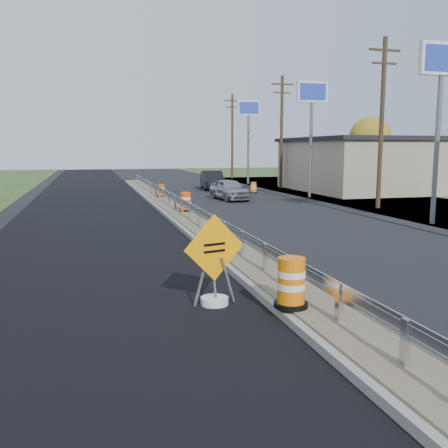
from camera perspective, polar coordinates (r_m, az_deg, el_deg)
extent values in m
plane|color=black|center=(16.90, 0.10, -2.90)|extent=(140.00, 140.00, 0.00)
cube|color=black|center=(26.20, -15.11, 0.92)|extent=(7.20, 120.00, 0.01)
cube|color=gray|center=(24.59, -4.81, 0.90)|extent=(1.60, 55.00, 0.18)
cube|color=brown|center=(24.58, -4.81, 1.17)|extent=(1.25, 55.00, 0.05)
cube|color=silver|center=(7.91, 20.03, -12.56)|extent=(0.10, 0.15, 0.70)
cube|color=silver|center=(9.51, 13.04, -8.66)|extent=(0.10, 0.15, 0.70)
cube|color=silver|center=(11.24, 8.22, -5.84)|extent=(0.10, 0.15, 0.70)
cube|color=silver|center=(13.05, 4.74, -3.76)|extent=(0.10, 0.15, 0.70)
cube|color=silver|center=(14.91, 2.13, -2.18)|extent=(0.10, 0.15, 0.70)
cube|color=silver|center=(16.80, 0.10, -0.96)|extent=(0.10, 0.15, 0.70)
cube|color=silver|center=(18.71, -1.51, 0.02)|extent=(0.10, 0.15, 0.70)
cube|color=silver|center=(20.64, -2.82, 0.82)|extent=(0.10, 0.15, 0.70)
cube|color=silver|center=(22.58, -3.91, 1.48)|extent=(0.10, 0.15, 0.70)
cube|color=silver|center=(24.53, -4.82, 2.04)|extent=(0.10, 0.15, 0.70)
cube|color=silver|center=(26.49, -5.60, 2.51)|extent=(0.10, 0.15, 0.70)
cube|color=silver|center=(28.46, -6.27, 2.92)|extent=(0.10, 0.15, 0.70)
cube|color=silver|center=(30.43, -6.86, 3.27)|extent=(0.10, 0.15, 0.70)
cube|color=silver|center=(32.40, -7.38, 3.58)|extent=(0.10, 0.15, 0.70)
cube|color=silver|center=(34.37, -7.83, 3.85)|extent=(0.10, 0.15, 0.70)
cube|color=silver|center=(36.35, -8.24, 4.10)|extent=(0.10, 0.15, 0.70)
cube|color=silver|center=(38.33, -8.61, 4.32)|extent=(0.10, 0.15, 0.70)
cube|color=silver|center=(40.32, -8.94, 4.52)|extent=(0.10, 0.15, 0.70)
cube|color=silver|center=(42.30, -9.23, 4.70)|extent=(0.10, 0.15, 0.70)
cube|color=silver|center=(44.29, -9.51, 4.86)|extent=(0.10, 0.15, 0.70)
cube|color=silver|center=(46.27, -9.76, 5.01)|extent=(0.10, 0.15, 0.70)
cube|color=silver|center=(48.26, -9.98, 5.14)|extent=(0.10, 0.15, 0.70)
cube|color=silver|center=(25.49, -5.23, 2.73)|extent=(0.04, 46.00, 0.34)
cube|color=silver|center=(25.50, -5.23, 2.55)|extent=(0.06, 46.00, 0.03)
cube|color=silver|center=(25.48, -5.23, 2.91)|extent=(0.06, 46.00, 0.03)
cube|color=tan|center=(44.04, 20.14, 6.29)|extent=(18.00, 12.00, 4.00)
cube|color=black|center=(44.03, 20.28, 9.04)|extent=(18.50, 12.50, 0.30)
cube|color=black|center=(39.59, 9.40, 5.91)|extent=(0.08, 7.20, 2.20)
cylinder|color=slate|center=(24.11, 23.14, 7.99)|extent=(0.22, 0.22, 6.80)
cube|color=white|center=(24.41, 23.68, 16.93)|extent=(2.20, 0.25, 1.40)
cube|color=#263FB2|center=(24.41, 23.68, 16.93)|extent=(1.90, 0.30, 1.10)
cylinder|color=slate|center=(35.27, 9.88, 8.51)|extent=(0.22, 0.22, 6.80)
cube|color=white|center=(35.47, 10.04, 14.66)|extent=(2.20, 0.25, 1.40)
cube|color=#263FB2|center=(35.47, 10.04, 14.66)|extent=(1.90, 0.30, 1.10)
cylinder|color=slate|center=(48.32, 2.79, 8.61)|extent=(0.22, 0.22, 6.80)
cube|color=white|center=(48.48, 2.82, 13.11)|extent=(2.20, 0.25, 1.40)
cube|color=#263FB2|center=(48.48, 2.82, 13.11)|extent=(1.90, 0.30, 1.10)
cylinder|color=#473523|center=(29.62, 17.56, 10.77)|extent=(0.26, 0.26, 9.40)
cube|color=#473523|center=(30.07, 17.92, 18.40)|extent=(1.90, 0.12, 0.12)
cube|color=#473523|center=(29.95, 17.85, 17.09)|extent=(1.50, 0.10, 0.10)
cylinder|color=#473523|center=(43.03, 6.59, 10.30)|extent=(0.26, 0.26, 9.40)
cube|color=#473523|center=(43.34, 6.68, 15.60)|extent=(1.90, 0.12, 0.12)
cube|color=#473523|center=(43.26, 6.66, 14.68)|extent=(1.50, 0.10, 0.10)
cylinder|color=#473523|center=(57.24, 0.95, 9.92)|extent=(0.26, 0.26, 9.40)
cube|color=#473523|center=(57.47, 0.96, 13.91)|extent=(1.90, 0.12, 0.12)
cube|color=#473523|center=(57.41, 0.96, 13.21)|extent=(1.50, 0.10, 0.10)
cylinder|color=#473523|center=(58.51, 16.22, 6.45)|extent=(0.36, 0.36, 3.08)
sphere|color=#A38522|center=(58.49, 16.34, 9.40)|extent=(4.62, 4.62, 4.62)
cylinder|color=white|center=(10.97, -1.09, -8.80)|extent=(0.60, 0.60, 0.17)
cube|color=slate|center=(10.77, -2.67, -6.62)|extent=(0.35, 0.14, 1.04)
cube|color=slate|center=(10.92, 0.45, -6.41)|extent=(0.35, 0.14, 1.04)
cube|color=slate|center=(10.89, -1.17, -6.45)|extent=(0.11, 0.27, 1.06)
cube|color=orange|center=(10.67, -1.11, -2.72)|extent=(1.40, 0.43, 1.45)
cube|color=black|center=(10.64, -1.08, -2.34)|extent=(0.50, 0.15, 0.05)
cube|color=black|center=(10.67, -1.08, -3.14)|extent=(0.50, 0.15, 0.05)
cylinder|color=black|center=(10.20, 7.64, -9.11)|extent=(0.69, 0.69, 0.09)
cylinder|color=orange|center=(10.07, 7.69, -6.51)|extent=(0.55, 0.55, 0.96)
cylinder|color=white|center=(10.03, 7.71, -5.63)|extent=(0.56, 0.56, 0.13)
cylinder|color=white|center=(10.09, 7.68, -7.01)|extent=(0.56, 0.56, 0.13)
cylinder|color=black|center=(25.40, -4.39, 1.57)|extent=(0.66, 0.66, 0.09)
cylinder|color=#FF490A|center=(25.35, -4.40, 2.60)|extent=(0.53, 0.53, 0.92)
cylinder|color=white|center=(25.33, -4.40, 2.95)|extent=(0.54, 0.54, 0.12)
cylinder|color=white|center=(25.36, -4.40, 2.41)|extent=(0.54, 0.54, 0.12)
cylinder|color=black|center=(33.47, -7.19, 3.20)|extent=(0.56, 0.56, 0.07)
cylinder|color=#EA4F09|center=(33.44, -7.20, 3.87)|extent=(0.45, 0.45, 0.78)
cylinder|color=white|center=(33.43, -7.20, 4.09)|extent=(0.46, 0.46, 0.10)
cylinder|color=white|center=(33.44, -7.20, 3.74)|extent=(0.46, 0.46, 0.10)
cylinder|color=black|center=(38.63, 3.37, 3.63)|extent=(0.57, 0.57, 0.08)
cylinder|color=orange|center=(38.60, 3.38, 4.22)|extent=(0.46, 0.46, 0.80)
cylinder|color=white|center=(38.59, 3.38, 4.41)|extent=(0.47, 0.47, 0.10)
cylinder|color=white|center=(38.60, 3.38, 4.10)|extent=(0.47, 0.47, 0.10)
imported|color=#A3A4A8|center=(33.23, 0.62, 3.98)|extent=(2.10, 4.26, 1.40)
imported|color=black|center=(42.05, -1.36, 5.05)|extent=(2.19, 4.88, 1.56)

